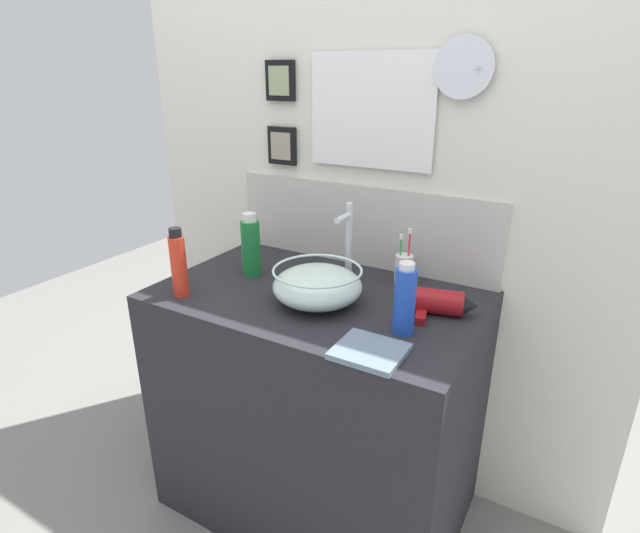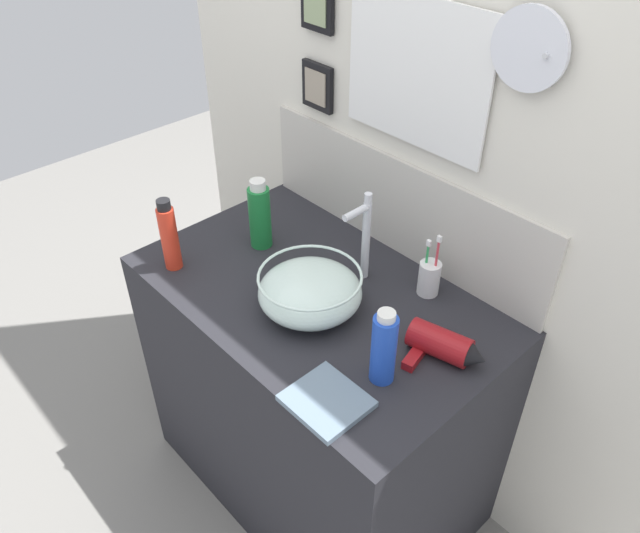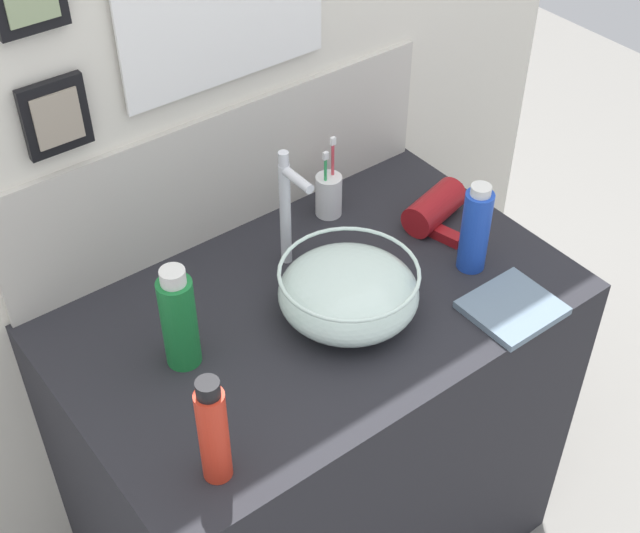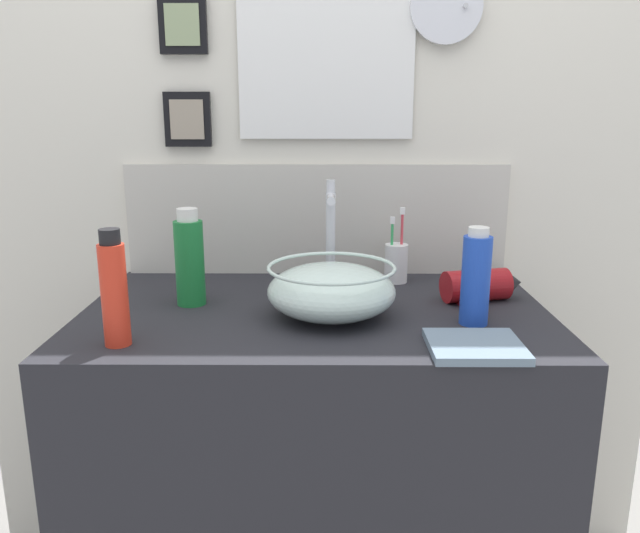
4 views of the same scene
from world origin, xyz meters
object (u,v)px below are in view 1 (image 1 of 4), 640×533
Objects in this scene: faucet at (348,239)px; soap_dispenser at (251,246)px; spray_bottle at (179,264)px; hand_towel at (370,351)px; glass_bowl_sink at (317,285)px; toothbrush_cup at (404,269)px; hair_drier at (441,303)px; shampoo_bottle at (405,300)px.

faucet is 1.23× the size of soap_dispenser.
spray_bottle is 1.29× the size of hand_towel.
glass_bowl_sink is 0.35m from soap_dispenser.
glass_bowl_sink is 1.42× the size of toothbrush_cup.
glass_bowl_sink is 0.38m from hair_drier.
soap_dispenser is (0.09, 0.26, -0.00)m from spray_bottle.
toothbrush_cup is 0.75m from spray_bottle.
spray_bottle is at bearing -108.93° from soap_dispenser.
spray_bottle is 0.70m from hand_towel.
hand_towel is (-0.03, -0.15, -0.09)m from shampoo_bottle.
hand_towel is at bearing -25.61° from soap_dispenser.
glass_bowl_sink is at bearing 144.33° from hand_towel.
hair_drier is 1.18× the size of hand_towel.
spray_bottle reaches higher than shampoo_bottle.
shampoo_bottle is at bearing -39.12° from faucet.
hair_drier is at bearing 70.86° from shampoo_bottle.
faucet is 1.33× the size of shampoo_bottle.
hair_drier is at bearing 74.34° from hand_towel.
hand_towel is at bearing -2.16° from spray_bottle.
spray_bottle is at bearing -138.24° from faucet.
toothbrush_cup reaches higher than hair_drier.
hair_drier is at bearing -41.93° from toothbrush_cup.
glass_bowl_sink is 1.59× the size of hand_towel.
spray_bottle is 0.28m from soap_dispenser.
shampoo_bottle is at bearing 9.93° from spray_bottle.
soap_dispenser is (-0.33, -0.11, -0.05)m from faucet.
hand_towel is at bearing -35.67° from glass_bowl_sink.
faucet is 0.51m from hand_towel.
hair_drier reaches higher than hand_towel.
soap_dispenser is (-0.33, 0.09, 0.05)m from glass_bowl_sink.
hair_drier is 0.70m from soap_dispenser.
faucet is 0.39m from hair_drier.
glass_bowl_sink is 0.34m from hand_towel.
soap_dispenser is 0.67m from hand_towel.
faucet is at bearing 41.76° from spray_bottle.
hair_drier is 0.19m from shampoo_bottle.
shampoo_bottle is 1.19× the size of hand_towel.
shampoo_bottle is (0.30, -0.04, 0.04)m from glass_bowl_sink.
toothbrush_cup is at bearing 111.23° from shampoo_bottle.
spray_bottle is (-0.42, -0.17, 0.05)m from glass_bowl_sink.
faucet is 0.35m from soap_dispenser.
hand_towel is (0.27, -0.20, -0.05)m from glass_bowl_sink.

